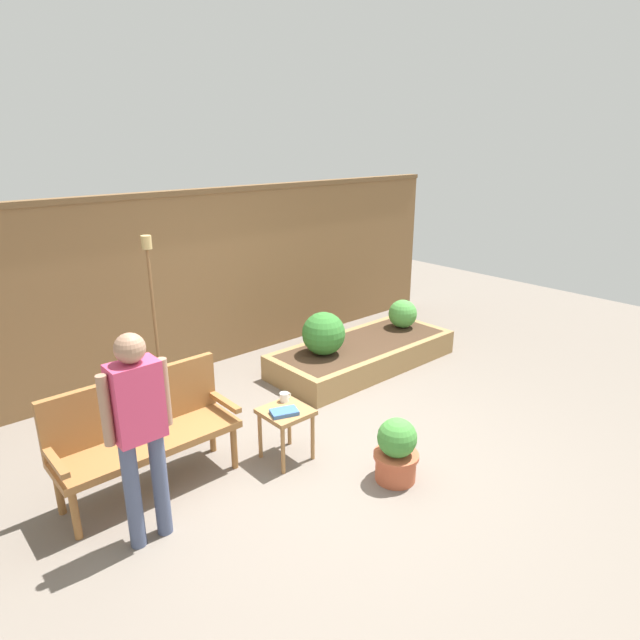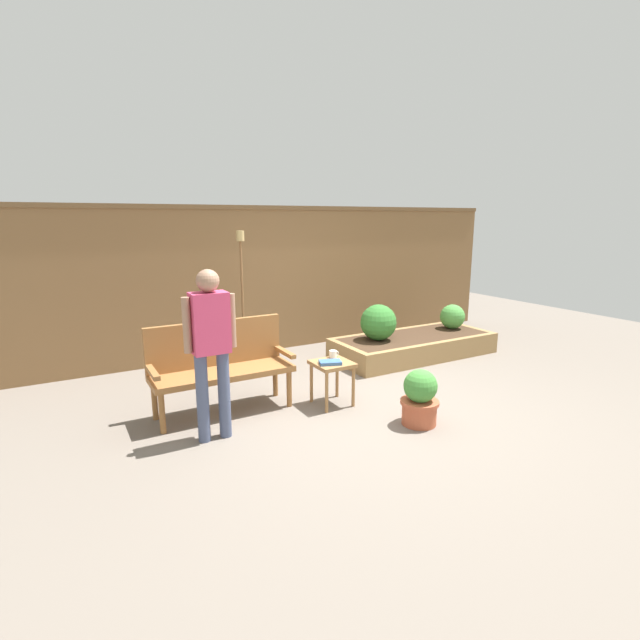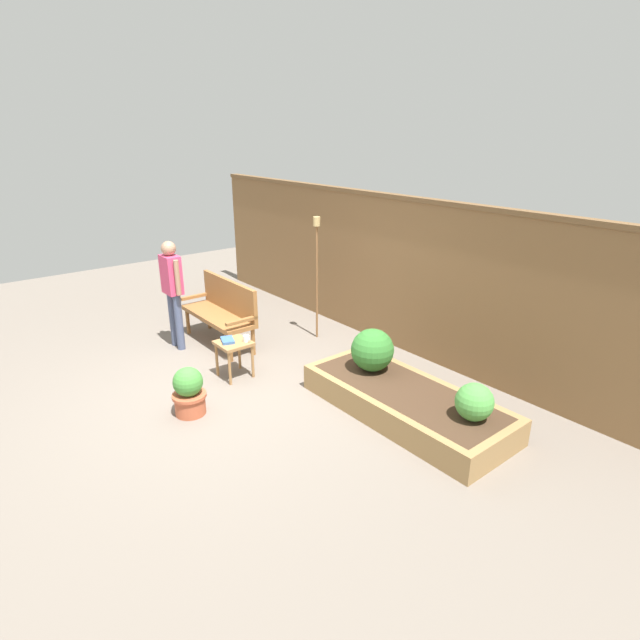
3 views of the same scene
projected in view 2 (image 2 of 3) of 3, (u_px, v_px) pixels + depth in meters
name	position (u px, v px, depth m)	size (l,w,h in m)	color
ground_plane	(368.00, 406.00, 5.09)	(14.00, 14.00, 0.00)	#70665B
fence_back	(268.00, 279.00, 7.06)	(8.40, 0.14, 2.16)	brown
garden_bench	(220.00, 360.00, 4.90)	(1.44, 0.48, 0.94)	#936033
side_table	(332.00, 369.00, 5.07)	(0.40, 0.40, 0.48)	#9E7042
cup_on_table	(333.00, 354.00, 5.20)	(0.11, 0.08, 0.08)	white
book_on_table	(330.00, 362.00, 4.97)	(0.23, 0.15, 0.04)	#38609E
potted_boxwood	(420.00, 398.00, 4.60)	(0.38, 0.38, 0.56)	#B75638
raised_planter_bed	(413.00, 346.00, 6.93)	(2.40, 1.00, 0.30)	#997547
shrub_near_bench	(378.00, 322.00, 6.61)	(0.51, 0.51, 0.51)	brown
shrub_far_corner	(452.00, 317.00, 7.31)	(0.38, 0.38, 0.38)	brown
tiki_torch	(242.00, 277.00, 6.10)	(0.10, 0.10, 1.83)	brown
person_by_bench	(211.00, 340.00, 4.16)	(0.47, 0.20, 1.56)	#475170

